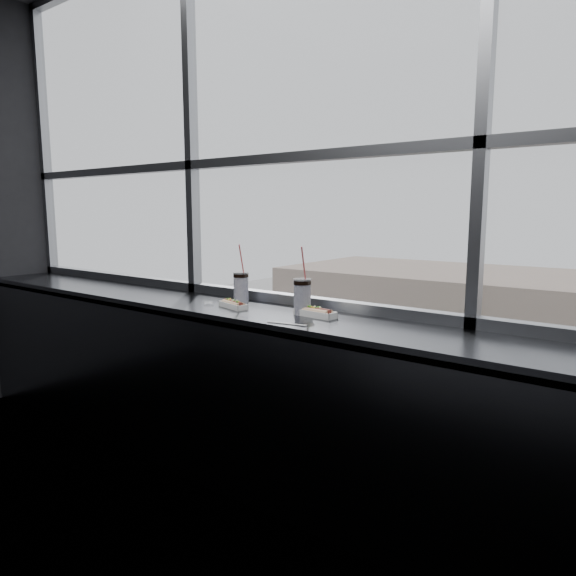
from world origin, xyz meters
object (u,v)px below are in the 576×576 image
Objects in this scene: hotdog_tray_left at (233,304)px; tree_left at (439,356)px; hotdog_tray_right at (315,312)px; pedestrian_a at (484,408)px; soda_cup_left at (241,286)px; car_far_a at (409,414)px; car_near_b at (355,479)px; loose_straw at (287,324)px; soda_cup_right at (302,295)px; car_near_a at (278,450)px; wrapper at (209,303)px.

hotdog_tray_left is 0.04× the size of tree_left.
hotdog_tray_right is 0.13× the size of pedestrian_a.
hotdog_tray_right is 0.63m from soda_cup_left.
soda_cup_left is at bearing -165.48° from car_far_a.
soda_cup_left is 0.06× the size of car_near_b.
loose_straw reaches higher than car_near_b.
soda_cup_right reaches higher than car_near_a.
soda_cup_right reaches higher than loose_straw.
tree_left is at bearing 123.69° from hotdog_tray_left.
car_near_a is at bearing 96.00° from car_near_b.
wrapper is 21.24m from car_near_b.
car_near_a is at bearing 126.75° from wrapper.
loose_straw is at bearing -146.31° from car_near_b.
car_far_a is at bearing 142.56° from pedestrian_a.
hotdog_tray_right is at bearing -7.23° from soda_cup_left.
soda_cup_left is 0.07× the size of tree_left.
car_far_a is 1.02× the size of car_near_a.
soda_cup_right is 1.75× the size of loose_straw.
wrapper is 23.12m from car_near_a.
car_near_b is at bearing -87.50° from car_near_a.
wrapper is (-0.65, -0.09, -0.10)m from soda_cup_right.
car_near_a is 3.38× the size of pedestrian_a.
soda_cup_right is 31.00m from pedestrian_a.
hotdog_tray_right reaches higher than car_far_a.
wrapper is 0.01× the size of car_far_a.
loose_straw is at bearing -139.41° from car_near_a.
pedestrian_a is at bearing -25.38° from car_near_a.
hotdog_tray_right is 31.00m from pedestrian_a.
soda_cup_right reaches higher than car_far_a.
tree_left is at bearing 9.95° from car_near_b.
hotdog_tray_left reaches higher than car_near_a.
soda_cup_right is 30.94m from tree_left.
wrapper is at bearing -171.72° from soda_cup_right.
car_far_a is 3.46× the size of pedestrian_a.
car_near_b is at bearing -86.05° from tree_left.
loose_straw is at bearing -164.48° from car_far_a.
tree_left is at bearing 108.41° from soda_cup_right.
soda_cup_right reaches higher than hotdog_tray_left.
soda_cup_left is 4.35× the size of wrapper.
soda_cup_left is 0.06× the size of car_near_a.
car_near_b is (-8.12, 16.33, -11.07)m from hotdog_tray_left.
loose_straw is 0.11× the size of pedestrian_a.
soda_cup_right reaches higher than hotdog_tray_right.
car_near_b is (-8.04, 16.16, -11.15)m from soda_cup_left.
car_near_a is (-12.94, 16.24, -10.94)m from hotdog_tray_right.
soda_cup_right is at bearing 28.44° from hotdog_tray_left.
car_near_b is (0.97, -8.00, -0.15)m from car_far_a.
pedestrian_a is at bearing 91.21° from loose_straw.
loose_straw is 0.76m from wrapper.
car_far_a is 1.26× the size of tree_left.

